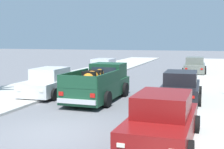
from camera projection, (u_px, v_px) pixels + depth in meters
ground_plane at (54, 133)px, 10.30m from camera, size 160.00×160.00×0.00m
sidewalk_left at (66, 80)px, 23.31m from camera, size 4.77×60.00×0.12m
sidewalk_right at (219, 87)px, 20.00m from camera, size 4.77×60.00×0.12m
curb_left at (77, 81)px, 23.01m from camera, size 0.16×60.00×0.10m
curb_right at (203, 86)px, 20.30m from camera, size 0.16×60.00×0.10m
pickup_truck at (99, 84)px, 15.89m from camera, size 2.28×5.24×1.80m
car_left_near at (50, 83)px, 17.17m from camera, size 2.14×4.31×1.54m
car_right_near at (104, 69)px, 25.51m from camera, size 2.08×4.28×1.54m
car_left_mid at (181, 88)px, 15.41m from camera, size 2.09×4.29×1.54m
car_right_mid at (195, 66)px, 28.01m from camera, size 2.08×4.28×1.54m
car_left_far at (162, 121)px, 9.12m from camera, size 2.09×4.29×1.54m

